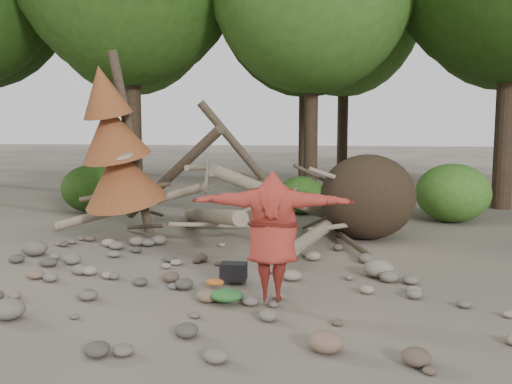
# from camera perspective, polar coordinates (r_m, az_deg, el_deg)

# --- Properties ---
(ground) EXTENTS (120.00, 120.00, 0.00)m
(ground) POSITION_cam_1_polar(r_m,az_deg,el_deg) (9.62, -3.74, -9.34)
(ground) COLOR #514C44
(ground) RESTS_ON ground
(deadfall_pile) EXTENTS (8.55, 5.24, 3.30)m
(deadfall_pile) POSITION_cam_1_polar(r_m,az_deg,el_deg) (13.37, 8.64, -0.64)
(deadfall_pile) COLOR #332619
(deadfall_pile) RESTS_ON ground
(dead_conifer) EXTENTS (2.06, 2.16, 4.35)m
(dead_conifer) POSITION_cam_1_polar(r_m,az_deg,el_deg) (13.41, -13.83, 4.24)
(dead_conifer) COLOR #4C3F30
(dead_conifer) RESTS_ON ground
(bush_left) EXTENTS (1.80, 1.80, 1.44)m
(bush_left) POSITION_cam_1_polar(r_m,az_deg,el_deg) (17.97, -16.11, 0.34)
(bush_left) COLOR #264C14
(bush_left) RESTS_ON ground
(bush_mid) EXTENTS (1.40, 1.40, 1.12)m
(bush_mid) POSITION_cam_1_polar(r_m,az_deg,el_deg) (17.00, 4.50, -0.31)
(bush_mid) COLOR #32601B
(bush_mid) RESTS_ON ground
(bush_right) EXTENTS (2.00, 2.00, 1.60)m
(bush_right) POSITION_cam_1_polar(r_m,az_deg,el_deg) (16.41, 19.09, -0.09)
(bush_right) COLOR #3E7223
(bush_right) RESTS_ON ground
(frisbee_thrower) EXTENTS (3.65, 0.70, 2.18)m
(frisbee_thrower) POSITION_cam_1_polar(r_m,az_deg,el_deg) (8.38, 1.64, -4.43)
(frisbee_thrower) COLOR maroon
(frisbee_thrower) RESTS_ON ground
(backpack) EXTENTS (0.45, 0.31, 0.29)m
(backpack) POSITION_cam_1_polar(r_m,az_deg,el_deg) (9.70, -2.26, -8.30)
(backpack) COLOR black
(backpack) RESTS_ON ground
(cloth_green) EXTENTS (0.48, 0.40, 0.18)m
(cloth_green) POSITION_cam_1_polar(r_m,az_deg,el_deg) (8.64, -2.98, -10.60)
(cloth_green) COLOR #286428
(cloth_green) RESTS_ON ground
(cloth_orange) EXTENTS (0.30, 0.25, 0.11)m
(cloth_orange) POSITION_cam_1_polar(r_m,az_deg,el_deg) (9.45, -4.14, -9.29)
(cloth_orange) COLOR #AC581D
(cloth_orange) RESTS_ON ground
(boulder_front_left) EXTENTS (0.48, 0.44, 0.29)m
(boulder_front_left) POSITION_cam_1_polar(r_m,az_deg,el_deg) (8.71, -23.58, -10.67)
(boulder_front_left) COLOR #686056
(boulder_front_left) RESTS_ON ground
(boulder_front_right) EXTENTS (0.43, 0.39, 0.26)m
(boulder_front_right) POSITION_cam_1_polar(r_m,az_deg,el_deg) (6.98, 6.98, -14.63)
(boulder_front_right) COLOR brown
(boulder_front_right) RESTS_ON ground
(boulder_mid_right) EXTENTS (0.53, 0.48, 0.32)m
(boulder_mid_right) POSITION_cam_1_polar(r_m,az_deg,el_deg) (10.30, 12.13, -7.46)
(boulder_mid_right) COLOR gray
(boulder_mid_right) RESTS_ON ground
(boulder_mid_left) EXTENTS (0.52, 0.47, 0.31)m
(boulder_mid_left) POSITION_cam_1_polar(r_m,az_deg,el_deg) (12.51, -21.26, -5.26)
(boulder_mid_left) COLOR #615A52
(boulder_mid_left) RESTS_ON ground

